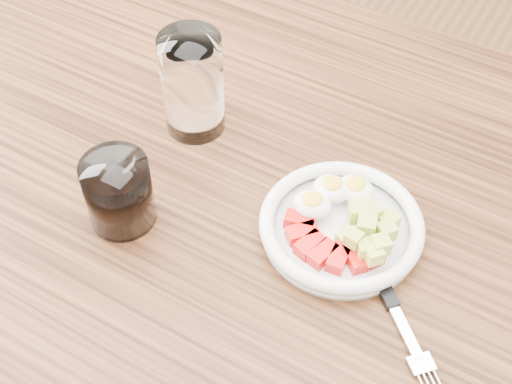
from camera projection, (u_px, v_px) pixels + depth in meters
dining_table at (259, 266)px, 0.92m from camera, size 1.50×0.90×0.77m
bowl at (341, 224)px, 0.81m from camera, size 0.19×0.19×0.05m
fork at (385, 290)px, 0.77m from camera, size 0.18×0.17×0.01m
water_glass at (193, 84)px, 0.89m from camera, size 0.08×0.08×0.14m
coffee_glass at (119, 193)px, 0.81m from camera, size 0.08×0.08×0.09m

